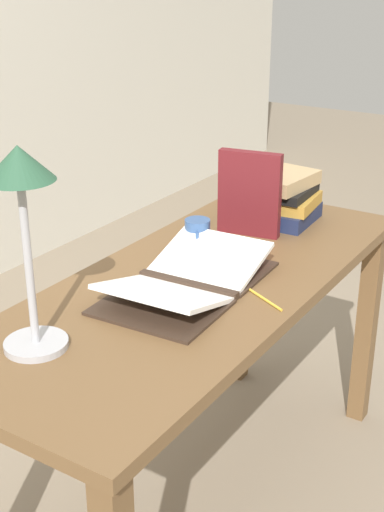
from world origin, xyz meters
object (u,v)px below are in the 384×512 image
object	(u,v)px
open_book	(188,280)
book_standing_upright	(249,194)
pencil	(262,297)
reading_lamp	(22,201)
coffee_mug	(197,235)
book_stack_tall	(273,196)

from	to	relation	value
open_book	book_standing_upright	distance (m)	0.45
pencil	book_standing_upright	bearing A→B (deg)	32.72
open_book	reading_lamp	xyz separation A→B (m)	(-0.43, 0.12, 0.32)
book_standing_upright	pencil	world-z (taller)	book_standing_upright
reading_lamp	coffee_mug	size ratio (longest dim) A/B	4.66
book_stack_tall	reading_lamp	world-z (taller)	reading_lamp
pencil	reading_lamp	bearing A→B (deg)	147.42
open_book	pencil	world-z (taller)	open_book
coffee_mug	pencil	world-z (taller)	coffee_mug
book_stack_tall	coffee_mug	world-z (taller)	book_stack_tall
book_stack_tall	pencil	xyz separation A→B (m)	(-0.55, -0.25, -0.07)
reading_lamp	pencil	distance (m)	0.66
open_book	reading_lamp	size ratio (longest dim) A/B	1.16
open_book	book_standing_upright	bearing A→B (deg)	4.27
reading_lamp	pencil	xyz separation A→B (m)	(0.48, -0.31, -0.34)
book_standing_upright	reading_lamp	xyz separation A→B (m)	(-0.86, 0.06, 0.21)
reading_lamp	coffee_mug	xyz separation A→B (m)	(0.67, -0.00, -0.29)
open_book	reading_lamp	bearing A→B (deg)	161.85
book_standing_upright	reading_lamp	world-z (taller)	reading_lamp
book_stack_tall	reading_lamp	xyz separation A→B (m)	(-1.03, 0.06, 0.26)
reading_lamp	book_stack_tall	bearing A→B (deg)	-3.51
open_book	coffee_mug	world-z (taller)	coffee_mug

